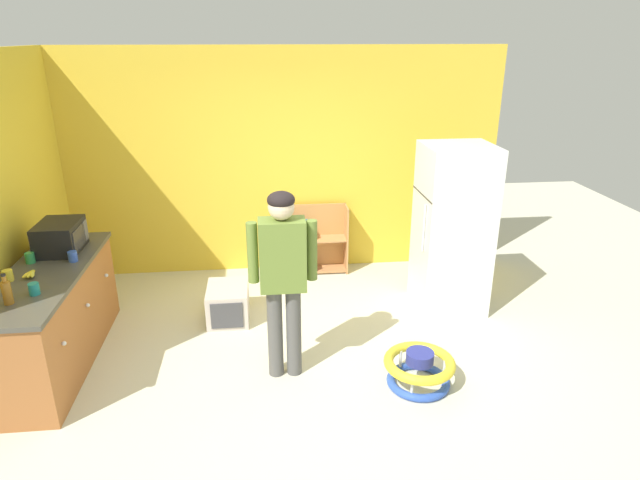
# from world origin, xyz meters

# --- Properties ---
(ground_plane) EXTENTS (12.00, 12.00, 0.00)m
(ground_plane) POSITION_xyz_m (0.00, 0.00, 0.00)
(ground_plane) COLOR beige
(ground_plane) RESTS_ON ground
(back_wall) EXTENTS (5.20, 0.06, 2.70)m
(back_wall) POSITION_xyz_m (0.00, 2.33, 1.35)
(back_wall) COLOR yellow
(back_wall) RESTS_ON ground
(left_side_wall) EXTENTS (0.06, 2.99, 2.70)m
(left_side_wall) POSITION_xyz_m (-2.63, 0.80, 1.35)
(left_side_wall) COLOR gold
(left_side_wall) RESTS_ON ground
(kitchen_counter) EXTENTS (0.65, 1.95, 0.90)m
(kitchen_counter) POSITION_xyz_m (-2.20, 0.36, 0.45)
(kitchen_counter) COLOR #A05F30
(kitchen_counter) RESTS_ON ground
(refrigerator) EXTENTS (0.73, 0.68, 1.78)m
(refrigerator) POSITION_xyz_m (1.66, 1.05, 0.89)
(refrigerator) COLOR white
(refrigerator) RESTS_ON ground
(bookshelf) EXTENTS (0.80, 0.28, 0.85)m
(bookshelf) POSITION_xyz_m (0.26, 2.14, 0.37)
(bookshelf) COLOR #B9814C
(bookshelf) RESTS_ON ground
(standing_person) EXTENTS (0.57, 0.22, 1.66)m
(standing_person) POSITION_xyz_m (-0.16, -0.04, 1.00)
(standing_person) COLOR #51504F
(standing_person) RESTS_ON ground
(baby_walker) EXTENTS (0.60, 0.60, 0.32)m
(baby_walker) POSITION_xyz_m (0.96, -0.34, 0.16)
(baby_walker) COLOR blue
(baby_walker) RESTS_ON ground
(pet_carrier) EXTENTS (0.42, 0.55, 0.36)m
(pet_carrier) POSITION_xyz_m (-0.71, 1.00, 0.18)
(pet_carrier) COLOR beige
(pet_carrier) RESTS_ON ground
(microwave) EXTENTS (0.37, 0.48, 0.28)m
(microwave) POSITION_xyz_m (-2.20, 0.85, 1.04)
(microwave) COLOR black
(microwave) RESTS_ON kitchen_counter
(banana_bunch) EXTENTS (0.12, 0.16, 0.04)m
(banana_bunch) POSITION_xyz_m (-2.27, 0.26, 0.93)
(banana_bunch) COLOR yellow
(banana_bunch) RESTS_ON kitchen_counter
(amber_bottle) EXTENTS (0.07, 0.07, 0.25)m
(amber_bottle) POSITION_xyz_m (-2.24, -0.23, 1.00)
(amber_bottle) COLOR #9E661E
(amber_bottle) RESTS_ON kitchen_counter
(yellow_cup) EXTENTS (0.08, 0.08, 0.09)m
(yellow_cup) POSITION_xyz_m (-2.42, 0.20, 0.95)
(yellow_cup) COLOR yellow
(yellow_cup) RESTS_ON kitchen_counter
(teal_cup) EXTENTS (0.08, 0.08, 0.09)m
(teal_cup) POSITION_xyz_m (-2.11, -0.08, 0.95)
(teal_cup) COLOR teal
(teal_cup) RESTS_ON kitchen_counter
(blue_cup) EXTENTS (0.08, 0.08, 0.09)m
(blue_cup) POSITION_xyz_m (-2.02, 0.57, 0.95)
(blue_cup) COLOR blue
(blue_cup) RESTS_ON kitchen_counter
(green_cup) EXTENTS (0.08, 0.08, 0.09)m
(green_cup) POSITION_xyz_m (-2.38, 0.57, 0.95)
(green_cup) COLOR #2E9550
(green_cup) RESTS_ON kitchen_counter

